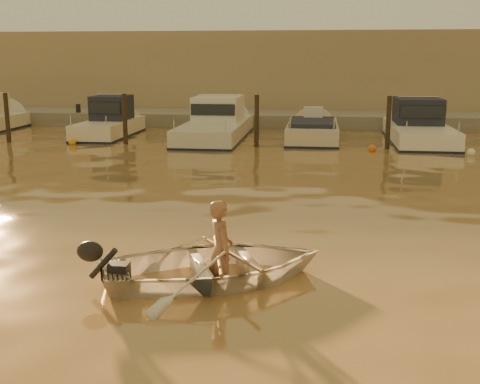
# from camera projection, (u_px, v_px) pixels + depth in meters

# --- Properties ---
(ground_plane) EXTENTS (160.00, 160.00, 0.00)m
(ground_plane) POSITION_uv_depth(u_px,v_px,m) (183.00, 265.00, 10.17)
(ground_plane) COLOR olive
(ground_plane) RESTS_ON ground
(dinghy) EXTENTS (4.21, 3.67, 0.73)m
(dinghy) POSITION_uv_depth(u_px,v_px,m) (215.00, 265.00, 9.44)
(dinghy) COLOR silver
(dinghy) RESTS_ON ground_plane
(person) EXTENTS (0.57, 0.68, 1.58)m
(person) POSITION_uv_depth(u_px,v_px,m) (221.00, 250.00, 9.41)
(person) COLOR #906148
(person) RESTS_ON dinghy
(outboard_motor) EXTENTS (0.98, 0.71, 0.70)m
(outboard_motor) POSITION_uv_depth(u_px,v_px,m) (118.00, 271.00, 9.05)
(outboard_motor) COLOR black
(outboard_motor) RESTS_ON dinghy
(oar_port) EXTENTS (1.24, 1.77, 0.13)m
(oar_port) POSITION_uv_depth(u_px,v_px,m) (230.00, 253.00, 9.46)
(oar_port) COLOR brown
(oar_port) RESTS_ON dinghy
(oar_starboard) EXTENTS (0.51, 2.06, 0.13)m
(oar_starboard) POSITION_uv_depth(u_px,v_px,m) (218.00, 254.00, 9.41)
(oar_starboard) COLOR brown
(oar_starboard) RESTS_ON dinghy
(moored_boat_1) EXTENTS (1.86, 5.66, 1.75)m
(moored_boat_1) POSITION_uv_depth(u_px,v_px,m) (109.00, 122.00, 26.39)
(moored_boat_1) COLOR #EFE0C8
(moored_boat_1) RESTS_ON ground_plane
(moored_boat_2) EXTENTS (2.44, 8.12, 1.75)m
(moored_boat_2) POSITION_uv_depth(u_px,v_px,m) (216.00, 124.00, 25.78)
(moored_boat_2) COLOR beige
(moored_boat_2) RESTS_ON ground_plane
(moored_boat_3) EXTENTS (2.07, 5.97, 0.95)m
(moored_boat_3) POSITION_uv_depth(u_px,v_px,m) (312.00, 135.00, 25.34)
(moored_boat_3) COLOR beige
(moored_boat_3) RESTS_ON ground_plane
(moored_boat_4) EXTENTS (2.29, 7.06, 1.75)m
(moored_boat_4) POSITION_uv_depth(u_px,v_px,m) (419.00, 127.00, 24.69)
(moored_boat_4) COLOR white
(moored_boat_4) RESTS_ON ground_plane
(piling_0) EXTENTS (0.18, 0.18, 2.20)m
(piling_0) POSITION_uv_depth(u_px,v_px,m) (7.00, 120.00, 24.66)
(piling_0) COLOR #2D2319
(piling_0) RESTS_ON ground_plane
(piling_1) EXTENTS (0.18, 0.18, 2.20)m
(piling_1) POSITION_uv_depth(u_px,v_px,m) (125.00, 122.00, 24.02)
(piling_1) COLOR #2D2319
(piling_1) RESTS_ON ground_plane
(piling_2) EXTENTS (0.18, 0.18, 2.20)m
(piling_2) POSITION_uv_depth(u_px,v_px,m) (257.00, 123.00, 23.34)
(piling_2) COLOR #2D2319
(piling_2) RESTS_ON ground_plane
(piling_3) EXTENTS (0.18, 0.18, 2.20)m
(piling_3) POSITION_uv_depth(u_px,v_px,m) (388.00, 125.00, 22.69)
(piling_3) COLOR #2D2319
(piling_3) RESTS_ON ground_plane
(fender_b) EXTENTS (0.30, 0.30, 0.30)m
(fender_b) POSITION_uv_depth(u_px,v_px,m) (72.00, 142.00, 23.99)
(fender_b) COLOR orange
(fender_b) RESTS_ON ground_plane
(fender_c) EXTENTS (0.30, 0.30, 0.30)m
(fender_c) POSITION_uv_depth(u_px,v_px,m) (203.00, 148.00, 22.53)
(fender_c) COLOR silver
(fender_c) RESTS_ON ground_plane
(fender_d) EXTENTS (0.30, 0.30, 0.30)m
(fender_d) POSITION_uv_depth(u_px,v_px,m) (372.00, 149.00, 22.28)
(fender_d) COLOR #CF5D18
(fender_d) RESTS_ON ground_plane
(fender_e) EXTENTS (0.30, 0.30, 0.30)m
(fender_e) POSITION_uv_depth(u_px,v_px,m) (471.00, 153.00, 21.38)
(fender_e) COLOR white
(fender_e) RESTS_ON ground_plane
(quay) EXTENTS (52.00, 4.00, 1.00)m
(quay) POSITION_uv_depth(u_px,v_px,m) (276.00, 122.00, 30.92)
(quay) COLOR gray
(quay) RESTS_ON ground_plane
(waterfront_building) EXTENTS (46.00, 7.00, 4.80)m
(waterfront_building) POSITION_uv_depth(u_px,v_px,m) (283.00, 74.00, 35.74)
(waterfront_building) COLOR #9E8466
(waterfront_building) RESTS_ON quay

